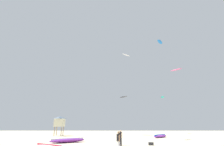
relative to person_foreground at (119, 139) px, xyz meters
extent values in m
cylinder|color=silver|center=(0.03, -0.09, -0.59)|extent=(0.16, 0.16, 0.86)
cylinder|color=silver|center=(-0.03, 0.09, -0.59)|extent=(0.16, 0.16, 0.86)
cylinder|color=black|center=(0.00, 0.00, 0.16)|extent=(0.39, 0.39, 0.64)
cylinder|color=#936B4C|center=(0.06, -0.22, 0.14)|extent=(0.11, 0.11, 0.59)
cylinder|color=#936B4C|center=(-0.06, 0.22, 0.14)|extent=(0.11, 0.11, 0.59)
sphere|color=#936B4C|center=(0.00, 0.00, 0.61)|extent=(0.23, 0.23, 0.23)
cylinder|color=#2D2D33|center=(0.30, 4.21, -0.59)|extent=(0.16, 0.16, 0.85)
cylinder|color=#2D2D33|center=(0.40, 4.05, -0.59)|extent=(0.16, 0.16, 0.85)
cylinder|color=black|center=(0.35, 4.13, 0.16)|extent=(0.39, 0.39, 0.64)
cylinder|color=beige|center=(0.23, 4.33, 0.14)|extent=(0.11, 0.11, 0.59)
cylinder|color=beige|center=(0.47, 3.93, 0.14)|extent=(0.11, 0.11, 0.59)
sphere|color=beige|center=(0.35, 4.13, 0.60)|extent=(0.23, 0.23, 0.23)
cylinder|color=red|center=(-6.90, 1.08, -0.61)|extent=(3.16, 2.25, 0.18)
ellipsoid|color=purple|center=(-6.68, 7.58, -0.74)|extent=(4.85, 4.03, 0.63)
cylinder|color=white|center=(-6.68, 7.58, -0.52)|extent=(3.83, 2.82, 0.22)
ellipsoid|color=purple|center=(8.39, 17.24, -0.75)|extent=(4.07, 4.61, 0.58)
cylinder|color=blue|center=(8.39, 17.24, -0.53)|extent=(2.92, 3.58, 0.21)
cylinder|color=#8C704C|center=(-11.74, 23.00, -0.06)|extent=(0.14, 0.14, 1.90)
cylinder|color=#8C704C|center=(-11.74, 21.50, -0.06)|extent=(0.14, 0.14, 1.90)
cylinder|color=#8C704C|center=(-13.24, 23.00, -0.06)|extent=(0.14, 0.14, 1.90)
cylinder|color=#8C704C|center=(-13.24, 21.50, -0.06)|extent=(0.14, 0.14, 1.90)
cube|color=beige|center=(-12.49, 22.25, 1.74)|extent=(2.00, 2.00, 1.70)
pyramid|color=slate|center=(-12.49, 22.25, 2.86)|extent=(2.30, 2.30, 0.55)
cube|color=#2D2D33|center=(3.98, 4.77, -0.85)|extent=(0.56, 0.36, 0.32)
ellipsoid|color=blue|center=(10.80, 19.92, 20.45)|extent=(2.12, 2.41, 0.64)
ellipsoid|color=#19B29E|center=(14.14, 33.28, 9.13)|extent=(0.95, 2.67, 0.52)
cylinder|color=white|center=(14.14, 33.28, 9.25)|extent=(0.27, 2.41, 0.12)
ellipsoid|color=#2D2D33|center=(2.12, 26.33, 8.13)|extent=(2.36, 2.75, 0.38)
ellipsoid|color=#E5598C|center=(19.12, 33.20, 17.68)|extent=(3.51, 3.58, 0.67)
ellipsoid|color=white|center=(2.22, 15.83, 15.32)|extent=(2.10, 1.89, 0.43)
camera|label=1|loc=(-0.50, -16.92, 1.33)|focal=27.10mm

